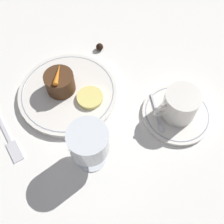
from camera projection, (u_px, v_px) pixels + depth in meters
name	position (u px, v px, depth m)	size (l,w,h in m)	color
ground_plane	(69.00, 109.00, 0.61)	(3.00, 3.00, 0.00)	white
dinner_plate	(68.00, 93.00, 0.62)	(0.23, 0.23, 0.01)	white
saucer	(177.00, 114.00, 0.59)	(0.16, 0.16, 0.01)	white
coffee_cup	(180.00, 104.00, 0.56)	(0.10, 0.08, 0.07)	white
spoon	(158.00, 117.00, 0.58)	(0.03, 0.10, 0.00)	silver
wine_glass	(89.00, 143.00, 0.48)	(0.08, 0.08, 0.11)	silver
fork	(6.00, 133.00, 0.57)	(0.05, 0.20, 0.01)	silver
dessert_cake	(60.00, 82.00, 0.60)	(0.07, 0.07, 0.05)	#4C2D19
carrot_garnish	(58.00, 74.00, 0.57)	(0.04, 0.06, 0.01)	orange
pineapple_slice	(90.00, 98.00, 0.60)	(0.06, 0.06, 0.01)	#EFE075
chocolate_truffle	(100.00, 47.00, 0.69)	(0.02, 0.02, 0.02)	black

